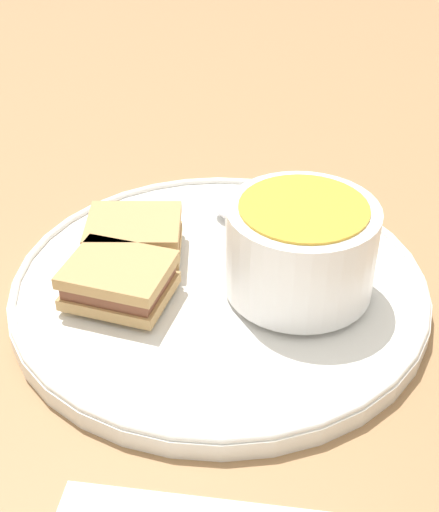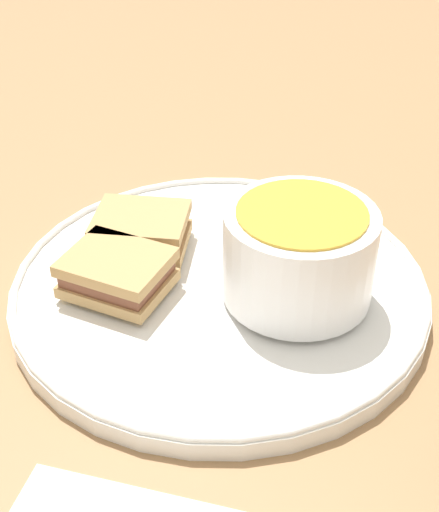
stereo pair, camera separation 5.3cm
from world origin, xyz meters
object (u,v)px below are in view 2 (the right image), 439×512
(soup_bowl, at_px, (299,253))
(sandwich_half_far, at_px, (117,273))
(spoon, at_px, (253,217))
(sandwich_half_near, at_px, (141,230))

(soup_bowl, height_order, sandwich_half_far, soup_bowl)
(spoon, bearing_deg, soup_bowl, 150.02)
(sandwich_half_far, bearing_deg, sandwich_half_near, -73.39)
(soup_bowl, relative_size, sandwich_half_far, 1.41)
(soup_bowl, height_order, sandwich_half_near, soup_bowl)
(soup_bowl, xyz_separation_m, sandwich_half_near, (0.14, 0.00, -0.02))
(sandwich_half_near, xyz_separation_m, sandwich_half_far, (-0.02, 0.06, 0.00))
(soup_bowl, height_order, spoon, soup_bowl)
(sandwich_half_near, bearing_deg, soup_bowl, -178.68)
(sandwich_half_near, distance_m, sandwich_half_far, 0.06)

